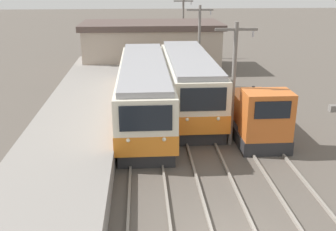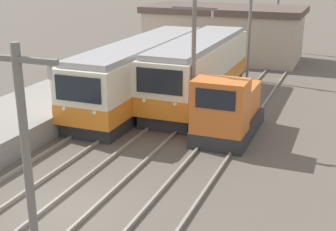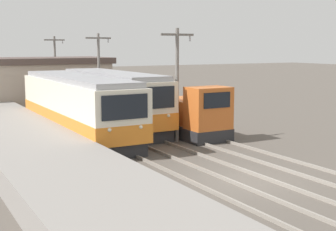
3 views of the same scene
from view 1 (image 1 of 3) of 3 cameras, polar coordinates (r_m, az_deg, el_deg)
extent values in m
cube|color=#28282B|center=(23.49, -3.40, 0.20)|extent=(2.58, 12.78, 0.70)
cube|color=silver|center=(23.01, -3.48, 4.02)|extent=(2.80, 13.31, 2.55)
cube|color=orange|center=(23.24, -3.44, 2.08)|extent=(2.84, 13.35, 0.92)
cube|color=black|center=(16.47, -3.24, -0.43)|extent=(2.24, 0.06, 1.12)
sphere|color=silver|center=(16.83, -5.81, -3.60)|extent=(0.18, 0.18, 0.18)
sphere|color=silver|center=(16.84, -0.56, -3.48)|extent=(0.18, 0.18, 0.18)
cube|color=#939399|center=(22.67, -3.55, 7.47)|extent=(2.46, 12.78, 0.28)
cube|color=#28282B|center=(25.07, 2.97, 1.46)|extent=(2.58, 11.10, 0.70)
cube|color=silver|center=(24.61, 3.03, 5.13)|extent=(2.80, 11.56, 2.62)
cube|color=orange|center=(24.83, 3.00, 3.26)|extent=(2.84, 11.60, 0.94)
cube|color=black|center=(18.92, 5.15, 2.33)|extent=(2.24, 0.06, 1.15)
sphere|color=silver|center=(19.13, 2.79, -0.57)|extent=(0.18, 0.18, 0.18)
sphere|color=silver|center=(19.36, 7.32, -0.46)|extent=(0.18, 0.18, 0.18)
cube|color=#939399|center=(24.29, 3.09, 8.45)|extent=(2.46, 11.10, 0.28)
cube|color=#28282B|center=(21.40, 12.44, -2.20)|extent=(2.40, 4.93, 0.70)
cube|color=#D16628|center=(19.39, 14.10, 0.11)|extent=(2.28, 1.58, 2.30)
cube|color=black|center=(18.51, 14.96, 0.76)|extent=(1.68, 0.04, 0.83)
cube|color=#D16628|center=(21.76, 12.08, 1.13)|extent=(1.92, 3.25, 1.40)
cylinder|color=black|center=(21.49, 12.26, 3.54)|extent=(0.16, 0.16, 0.50)
cylinder|color=slate|center=(19.39, 9.43, 4.22)|extent=(0.20, 0.20, 6.14)
cube|color=slate|center=(18.88, 9.90, 12.21)|extent=(2.00, 0.12, 0.12)
cylinder|color=#B2B2B7|center=(19.11, 12.24, 11.54)|extent=(0.10, 0.10, 0.30)
cylinder|color=slate|center=(30.52, 4.52, 9.93)|extent=(0.20, 0.20, 6.14)
cube|color=slate|center=(30.20, 4.66, 15.03)|extent=(2.00, 0.12, 0.12)
cylinder|color=#B2B2B7|center=(30.34, 6.20, 14.63)|extent=(0.10, 0.10, 0.30)
cylinder|color=slate|center=(41.89, 2.20, 12.55)|extent=(0.20, 0.20, 6.14)
cube|color=slate|center=(41.66, 2.25, 16.27)|extent=(2.00, 0.12, 0.12)
cylinder|color=#B2B2B7|center=(41.76, 3.39, 15.98)|extent=(0.10, 0.10, 0.30)
cube|color=#AD9E8E|center=(36.81, -2.37, 9.71)|extent=(12.00, 6.00, 3.74)
cube|color=#51423D|center=(36.52, -2.41, 12.99)|extent=(12.60, 6.30, 0.50)
camera|label=2|loc=(10.90, 90.94, -2.27)|focal=50.00mm
camera|label=3|loc=(9.53, -109.37, -25.39)|focal=50.00mm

